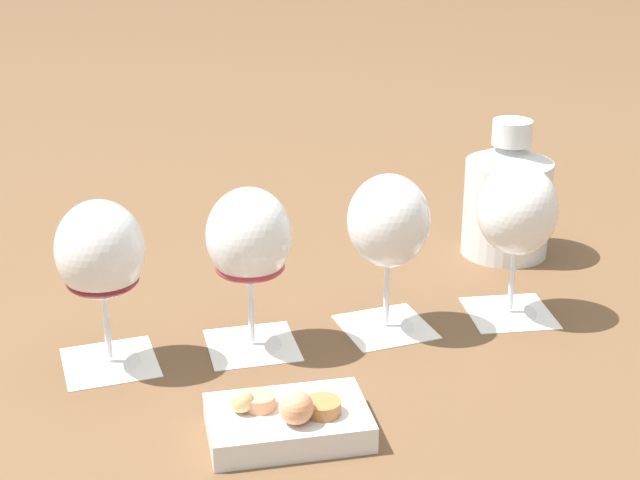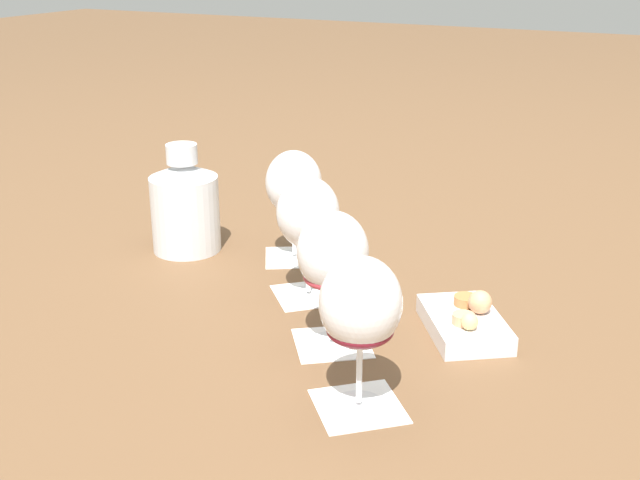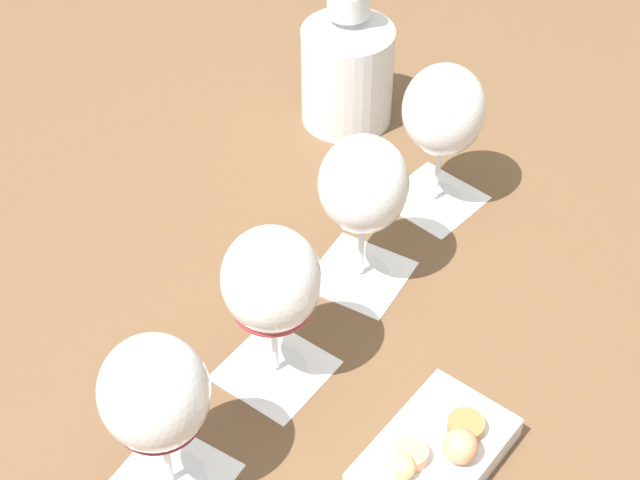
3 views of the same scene
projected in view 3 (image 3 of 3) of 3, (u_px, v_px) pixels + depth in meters
The scene contains 11 objects.
ground_plane at pixel (320, 323), 1.03m from camera, with size 8.00×8.00×0.00m, color brown.
tasting_card_0 at pixel (434, 199), 1.17m from camera, with size 0.13×0.13×0.00m.
tasting_card_1 at pixel (360, 275), 1.08m from camera, with size 0.14×0.14×0.00m.
tasting_card_2 at pixel (276, 370), 0.99m from camera, with size 0.14×0.14×0.00m.
tasting_card_3 at pixel (171, 480), 0.90m from camera, with size 0.14×0.14×0.00m.
wine_glass_0 at pixel (443, 116), 1.09m from camera, with size 0.09×0.09×0.18m.
wine_glass_1 at pixel (363, 190), 1.00m from camera, with size 0.09×0.09×0.18m.
wine_glass_2 at pixel (271, 285), 0.90m from camera, with size 0.09×0.09×0.18m.
wine_glass_3 at pixel (155, 398), 0.81m from camera, with size 0.09×0.09×0.18m.
ceramic_vase at pixel (347, 65), 1.23m from camera, with size 0.12×0.12×0.19m.
snack_dish at pixel (436, 454), 0.90m from camera, with size 0.17×0.18×0.06m.
Camera 3 is at (0.65, -0.21, 0.78)m, focal length 55.00 mm.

